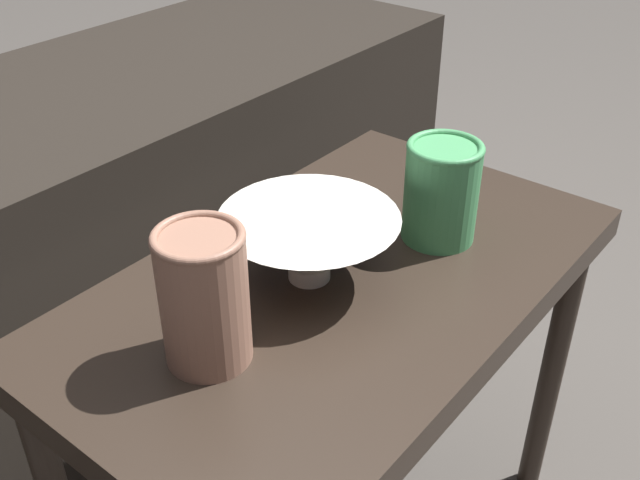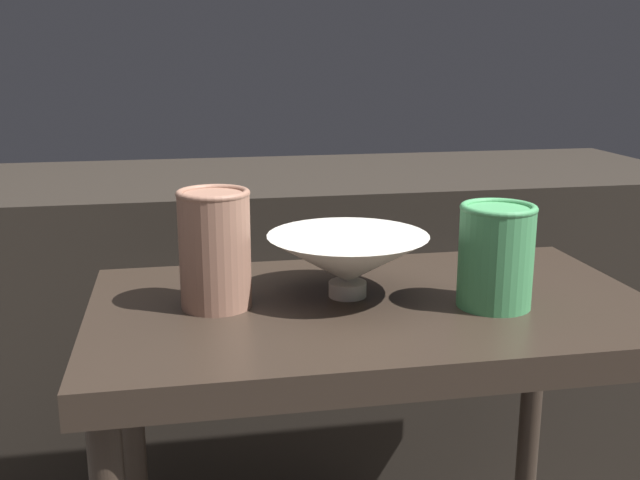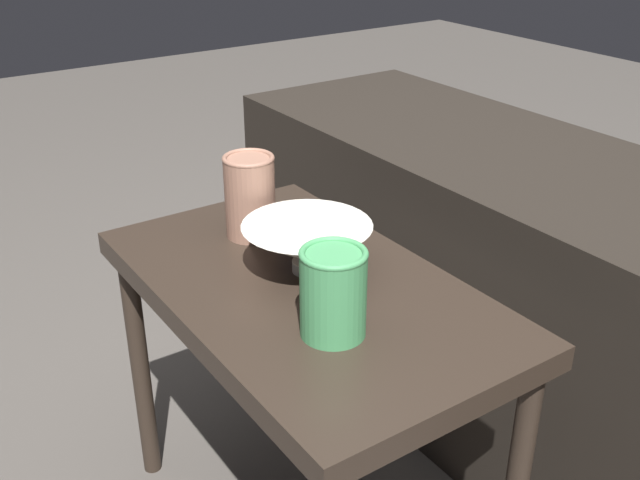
{
  "view_description": "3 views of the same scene",
  "coord_description": "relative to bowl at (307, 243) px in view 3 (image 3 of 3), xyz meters",
  "views": [
    {
      "loc": [
        -0.59,
        -0.44,
        1.07
      ],
      "look_at": [
        -0.04,
        0.0,
        0.62
      ],
      "focal_mm": 42.0,
      "sensor_mm": 36.0,
      "label": 1
    },
    {
      "loc": [
        -0.24,
        -0.9,
        0.87
      ],
      "look_at": [
        -0.06,
        0.05,
        0.62
      ],
      "focal_mm": 42.0,
      "sensor_mm": 36.0,
      "label": 2
    },
    {
      "loc": [
        0.88,
        -0.57,
        1.14
      ],
      "look_at": [
        0.01,
        0.03,
        0.62
      ],
      "focal_mm": 42.0,
      "sensor_mm": 36.0,
      "label": 3
    }
  ],
  "objects": [
    {
      "name": "table",
      "position": [
        0.03,
        -0.02,
        -0.12
      ],
      "size": [
        0.73,
        0.42,
        0.55
      ],
      "color": "#2D231C",
      "rests_on": "ground_plane"
    },
    {
      "name": "bowl",
      "position": [
        0.0,
        0.0,
        0.0
      ],
      "size": [
        0.21,
        0.21,
        0.08
      ],
      "color": "silver",
      "rests_on": "table"
    },
    {
      "name": "vase_textured_left",
      "position": [
        -0.17,
        -0.01,
        0.03
      ],
      "size": [
        0.09,
        0.09,
        0.15
      ],
      "color": "#996B56",
      "rests_on": "table"
    },
    {
      "name": "couch_backdrop",
      "position": [
        0.03,
        0.55,
        -0.29
      ],
      "size": [
        1.57,
        0.5,
        0.63
      ],
      "color": "black",
      "rests_on": "ground_plane"
    },
    {
      "name": "vase_colorful_right",
      "position": [
        0.17,
        -0.07,
        0.02
      ],
      "size": [
        0.1,
        0.1,
        0.13
      ],
      "color": "#47995B",
      "rests_on": "table"
    }
  ]
}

